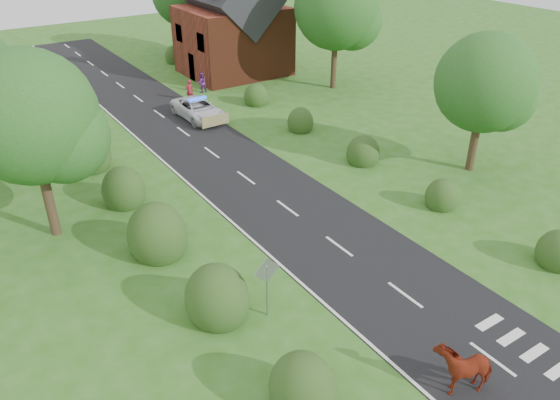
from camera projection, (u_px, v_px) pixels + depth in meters
ground at (405, 295)px, 20.94m from camera, size 120.00×120.00×0.00m
road at (220, 159)px, 31.83m from camera, size 6.00×70.00×0.02m
road_markings at (212, 179)px, 29.54m from camera, size 4.96×70.00×0.01m
hedgerow_left at (131, 201)px, 25.91m from camera, size 2.75×50.41×3.00m
hedgerow_right at (349, 147)px, 32.01m from camera, size 2.10×45.78×2.10m
tree_left_a at (38, 122)px, 22.22m from camera, size 5.74×5.60×8.38m
tree_right_a at (489, 87)px, 28.34m from camera, size 5.33×5.20×7.56m
tree_right_b at (341, 10)px, 40.84m from camera, size 6.56×6.40×9.40m
road_sign at (267, 278)px, 19.16m from camera, size 1.06×0.08×2.53m
house at (233, 28)px, 45.48m from camera, size 8.00×7.40×9.17m
cow at (463, 368)px, 16.77m from camera, size 2.25×1.63×1.44m
police_van at (198, 109)px, 37.29m from camera, size 2.35×4.91×1.48m
pedestrian_red at (190, 90)px, 40.47m from camera, size 0.61×0.42×1.61m
pedestrian_purple at (202, 83)px, 42.25m from camera, size 0.79×0.63×1.55m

